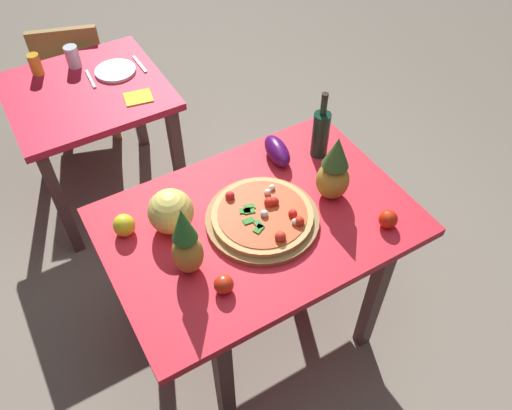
{
  "coord_description": "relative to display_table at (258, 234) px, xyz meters",
  "views": [
    {
      "loc": [
        -0.69,
        -1.16,
        2.34
      ],
      "look_at": [
        0.01,
        0.03,
        0.82
      ],
      "focal_mm": 35.87,
      "sensor_mm": 36.0,
      "label": 1
    }
  ],
  "objects": [
    {
      "name": "dinner_plate",
      "position": [
        -0.13,
        1.3,
        0.1
      ],
      "size": [
        0.22,
        0.22,
        0.02
      ],
      "primitive_type": "cylinder",
      "color": "white",
      "rests_on": "background_table"
    },
    {
      "name": "eggplant",
      "position": [
        0.26,
        0.27,
        0.14
      ],
      "size": [
        0.12,
        0.21,
        0.09
      ],
      "primitive_type": "ellipsoid",
      "rotation": [
        0.0,
        0.0,
        1.42
      ],
      "color": "#460D51",
      "rests_on": "display_table"
    },
    {
      "name": "pineapple_right",
      "position": [
        0.33,
        -0.04,
        0.24
      ],
      "size": [
        0.14,
        0.14,
        0.31
      ],
      "color": "#B58C31",
      "rests_on": "display_table"
    },
    {
      "name": "wine_bottle",
      "position": [
        0.44,
        0.2,
        0.22
      ],
      "size": [
        0.08,
        0.08,
        0.33
      ],
      "color": "#133022",
      "rests_on": "display_table"
    },
    {
      "name": "napkin_folded",
      "position": [
        -0.12,
        1.02,
        0.1
      ],
      "size": [
        0.16,
        0.14,
        0.01
      ],
      "primitive_type": "cube",
      "rotation": [
        0.0,
        0.0,
        -0.18
      ],
      "color": "yellow",
      "rests_on": "background_table"
    },
    {
      "name": "melon",
      "position": [
        -0.31,
        0.14,
        0.19
      ],
      "size": [
        0.18,
        0.18,
        0.18
      ],
      "primitive_type": "sphere",
      "color": "#E2CF60",
      "rests_on": "display_table"
    },
    {
      "name": "pineapple_left",
      "position": [
        -0.34,
        -0.08,
        0.24
      ],
      "size": [
        0.11,
        0.11,
        0.33
      ],
      "color": "#B19136",
      "rests_on": "display_table"
    },
    {
      "name": "background_table",
      "position": [
        -0.33,
        1.23,
        -0.04
      ],
      "size": [
        0.81,
        0.77,
        0.77
      ],
      "color": "brown",
      "rests_on": "ground_plane"
    },
    {
      "name": "display_table",
      "position": [
        0.0,
        0.0,
        0.0
      ],
      "size": [
        1.24,
        0.85,
        0.77
      ],
      "color": "brown",
      "rests_on": "ground_plane"
    },
    {
      "name": "drinking_glass_water",
      "position": [
        -0.31,
        1.46,
        0.16
      ],
      "size": [
        0.07,
        0.07,
        0.12
      ],
      "primitive_type": "cylinder",
      "color": "silver",
      "rests_on": "background_table"
    },
    {
      "name": "fork_utensil",
      "position": [
        -0.27,
        1.3,
        0.1
      ],
      "size": [
        0.03,
        0.18,
        0.01
      ],
      "primitive_type": "cube",
      "rotation": [
        0.0,
        0.0,
        -0.06
      ],
      "color": "silver",
      "rests_on": "background_table"
    },
    {
      "name": "dining_chair",
      "position": [
        -0.26,
        1.85,
        -0.19
      ],
      "size": [
        0.5,
        0.5,
        0.85
      ],
      "rotation": [
        0.0,
        0.0,
        2.83
      ],
      "color": "olive",
      "rests_on": "ground_plane"
    },
    {
      "name": "tomato_at_corner",
      "position": [
        -0.28,
        -0.23,
        0.13
      ],
      "size": [
        0.07,
        0.07,
        0.07
      ],
      "primitive_type": "sphere",
      "color": "red",
      "rests_on": "display_table"
    },
    {
      "name": "pizza_board",
      "position": [
        0.01,
        -0.02,
        0.11
      ],
      "size": [
        0.46,
        0.46,
        0.02
      ],
      "primitive_type": "cylinder",
      "color": "olive",
      "rests_on": "display_table"
    },
    {
      "name": "knife_utensil",
      "position": [
        0.01,
        1.3,
        0.1
      ],
      "size": [
        0.02,
        0.18,
        0.01
      ],
      "primitive_type": "cube",
      "rotation": [
        0.0,
        0.0,
        0.01
      ],
      "color": "silver",
      "rests_on": "background_table"
    },
    {
      "name": "pizza",
      "position": [
        0.01,
        -0.02,
        0.14
      ],
      "size": [
        0.41,
        0.41,
        0.06
      ],
      "color": "tan",
      "rests_on": "pizza_board"
    },
    {
      "name": "bell_pepper",
      "position": [
        -0.49,
        0.2,
        0.14
      ],
      "size": [
        0.09,
        0.09,
        0.09
      ],
      "primitive_type": "ellipsoid",
      "color": "yellow",
      "rests_on": "display_table"
    },
    {
      "name": "tomato_near_board",
      "position": [
        0.43,
        -0.29,
        0.13
      ],
      "size": [
        0.08,
        0.08,
        0.08
      ],
      "primitive_type": "sphere",
      "color": "red",
      "rests_on": "display_table"
    },
    {
      "name": "drinking_glass_juice",
      "position": [
        -0.5,
        1.49,
        0.15
      ],
      "size": [
        0.06,
        0.06,
        0.12
      ],
      "primitive_type": "cylinder",
      "color": "gold",
      "rests_on": "background_table"
    },
    {
      "name": "ground_plane",
      "position": [
        0.0,
        0.0,
        -0.67
      ],
      "size": [
        10.0,
        10.0,
        0.0
      ],
      "primitive_type": "plane",
      "color": "gray"
    }
  ]
}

